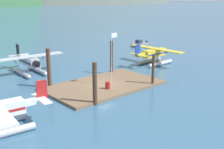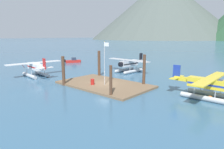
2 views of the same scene
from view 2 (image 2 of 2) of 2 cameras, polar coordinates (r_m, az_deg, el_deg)
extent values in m
plane|color=#38607F|center=(31.78, -2.23, -3.09)|extent=(1200.00, 1200.00, 0.00)
cube|color=brown|center=(31.75, -2.23, -2.83)|extent=(14.46, 8.62, 0.30)
cylinder|color=#4C3323|center=(32.19, -13.72, 0.98)|extent=(0.49, 0.49, 4.62)
cylinder|color=#4C3323|center=(25.28, -0.34, -1.98)|extent=(0.37, 0.37, 4.12)
cylinder|color=#4C3323|center=(37.93, -3.70, 3.03)|extent=(0.51, 0.51, 4.98)
cylinder|color=#4C3323|center=(31.40, 9.15, 1.18)|extent=(0.45, 0.45, 4.91)
cylinder|color=silver|center=(30.15, -2.17, 3.05)|extent=(0.08, 0.08, 6.53)
cube|color=white|center=(29.58, -1.57, 8.57)|extent=(0.90, 0.03, 0.56)
sphere|color=gold|center=(29.87, -2.21, 9.36)|extent=(0.10, 0.10, 0.10)
cylinder|color=#AD1E19|center=(31.03, -5.60, -2.08)|extent=(0.58, 0.58, 0.88)
torus|color=#AD1E19|center=(31.03, -5.60, -2.08)|extent=(0.62, 0.62, 0.04)
sphere|color=orange|center=(27.00, 26.18, -6.11)|extent=(0.64, 0.64, 0.64)
cone|color=#4C5651|center=(474.61, 14.40, 17.65)|extent=(313.55, 313.55, 130.31)
cylinder|color=#B7BABF|center=(29.08, 26.17, -4.93)|extent=(5.60, 0.67, 0.64)
cylinder|color=#B7BABF|center=(26.76, 24.72, -6.14)|extent=(5.60, 0.67, 0.64)
cylinder|color=#B7BABF|center=(28.65, 28.59, -3.99)|extent=(0.10, 0.10, 0.70)
cylinder|color=#B7BABF|center=(29.23, 24.02, -3.32)|extent=(0.10, 0.10, 0.70)
cylinder|color=#B7BABF|center=(26.29, 27.34, -5.14)|extent=(0.10, 0.10, 0.70)
cylinder|color=#B7BABF|center=(26.92, 22.40, -4.37)|extent=(0.10, 0.10, 0.70)
cube|color=yellow|center=(27.53, 25.76, -2.27)|extent=(4.81, 1.26, 1.20)
cube|color=#1E389E|center=(27.55, 25.74, -2.47)|extent=(4.71, 1.28, 0.24)
cube|color=#283347|center=(27.21, 27.99, -1.90)|extent=(1.11, 1.06, 0.56)
cube|color=yellow|center=(27.32, 26.48, -0.99)|extent=(1.45, 10.41, 0.14)
cylinder|color=#1E389E|center=(29.48, 27.55, -0.94)|extent=(0.08, 0.62, 0.84)
cylinder|color=#1E389E|center=(25.31, 25.09, -2.53)|extent=(0.08, 0.62, 0.84)
cube|color=yellow|center=(28.51, 19.50, -1.17)|extent=(2.20, 0.45, 0.56)
cube|color=#1E389E|center=(28.69, 17.95, 0.73)|extent=(1.00, 0.12, 1.90)
cube|color=yellow|center=(28.79, 18.05, -0.76)|extent=(0.82, 3.20, 0.10)
cylinder|color=#B7BABF|center=(42.71, 6.15, 0.95)|extent=(0.96, 5.63, 0.64)
sphere|color=#B7BABF|center=(40.60, 3.67, 0.46)|extent=(0.64, 0.64, 0.64)
cylinder|color=#B7BABF|center=(44.30, 3.64, 1.35)|extent=(0.96, 5.63, 0.64)
sphere|color=#B7BABF|center=(42.27, 1.13, 0.90)|extent=(0.64, 0.64, 0.64)
cylinder|color=#B7BABF|center=(41.68, 5.14, 1.65)|extent=(0.10, 0.10, 0.70)
cylinder|color=#B7BABF|center=(43.53, 7.17, 2.01)|extent=(0.10, 0.10, 0.70)
cylinder|color=#B7BABF|center=(43.31, 2.60, 2.04)|extent=(0.10, 0.10, 0.70)
cylinder|color=#B7BABF|center=(45.09, 4.66, 2.37)|extent=(0.10, 0.10, 0.70)
cube|color=silver|center=(43.25, 4.91, 3.27)|extent=(1.52, 4.86, 1.20)
cube|color=black|center=(43.26, 4.91, 3.14)|extent=(1.53, 4.77, 0.24)
cube|color=#283347|center=(42.39, 3.97, 3.57)|extent=(1.12, 1.16, 0.56)
cube|color=silver|center=(42.93, 4.67, 4.12)|extent=(10.46, 2.00, 0.14)
cylinder|color=black|center=(41.60, 6.97, 3.38)|extent=(0.63, 0.12, 0.84)
cylinder|color=black|center=(44.42, 2.49, 3.94)|extent=(0.63, 0.12, 0.84)
cylinder|color=black|center=(41.24, 2.48, 2.92)|extent=(0.99, 0.65, 0.96)
cone|color=black|center=(40.91, 2.06, 2.86)|extent=(0.38, 0.37, 0.36)
cube|color=silver|center=(45.75, 7.55, 3.76)|extent=(0.57, 2.22, 0.56)
cube|color=black|center=(46.36, 8.26, 4.90)|extent=(0.18, 1.01, 1.90)
cube|color=silver|center=(46.37, 8.16, 3.97)|extent=(3.24, 0.98, 0.10)
cylinder|color=#B7BABF|center=(40.94, -22.52, -0.28)|extent=(5.64, 1.21, 0.64)
sphere|color=#B7BABF|center=(43.55, -23.79, 0.26)|extent=(0.64, 0.64, 0.64)
cylinder|color=#B7BABF|center=(41.83, -19.31, 0.17)|extent=(5.64, 1.21, 0.64)
sphere|color=#B7BABF|center=(44.39, -20.75, 0.67)|extent=(0.64, 0.64, 0.64)
cylinder|color=#B7BABF|center=(41.94, -23.15, 0.86)|extent=(0.10, 0.10, 0.70)
cylinder|color=#B7BABF|center=(39.71, -21.99, 0.42)|extent=(0.10, 0.10, 0.70)
cylinder|color=#B7BABF|center=(42.81, -20.01, 1.27)|extent=(0.10, 0.10, 0.70)
cylinder|color=#B7BABF|center=(40.63, -18.70, 0.86)|extent=(0.10, 0.10, 0.70)
cube|color=white|center=(41.11, -21.05, 2.16)|extent=(4.90, 1.72, 1.20)
cube|color=#B21E1E|center=(41.12, -21.04, 2.03)|extent=(4.81, 1.73, 0.24)
cube|color=#283347|center=(42.06, -21.63, 2.77)|extent=(1.20, 1.16, 0.56)
cube|color=white|center=(41.30, -21.27, 3.13)|extent=(2.46, 10.49, 0.14)
cylinder|color=#B21E1E|center=(40.61, -24.12, 2.31)|extent=(0.14, 0.63, 0.84)
cylinder|color=#B21E1E|center=(42.17, -18.46, 3.00)|extent=(0.14, 0.63, 0.84)
cylinder|color=#B21E1E|center=(43.61, -22.36, 2.54)|extent=(0.70, 1.02, 0.96)
cone|color=black|center=(44.03, -22.57, 2.60)|extent=(0.39, 0.39, 0.36)
cube|color=white|center=(38.11, -19.26, 1.79)|extent=(2.23, 0.66, 0.56)
cube|color=#B21E1E|center=(37.18, -18.79, 2.93)|extent=(1.01, 0.22, 1.90)
cube|color=white|center=(37.37, -18.78, 1.80)|extent=(1.12, 3.27, 0.10)
cube|color=#B2231E|center=(59.73, -11.11, 3.71)|extent=(3.28, 4.42, 0.70)
sphere|color=#B2231E|center=(60.11, -9.13, 3.82)|extent=(0.70, 0.70, 0.70)
cube|color=#283347|center=(59.70, -10.85, 4.44)|extent=(1.53, 1.57, 0.80)
cube|color=black|center=(59.37, -13.29, 3.82)|extent=(0.47, 0.45, 0.80)
camera|label=1|loc=(43.79, -55.07, 10.78)|focal=45.47mm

